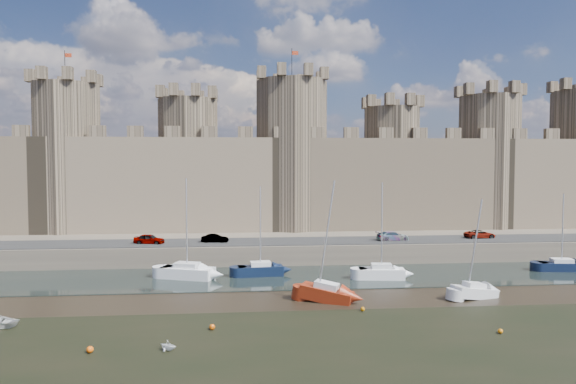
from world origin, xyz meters
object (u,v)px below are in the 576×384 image
at_px(sailboat_1, 260,269).
at_px(sailboat_2, 381,272).
at_px(car_0, 149,239).
at_px(car_2, 393,236).
at_px(car_1, 215,239).
at_px(car_3, 480,234).
at_px(sailboat_3, 562,265).
at_px(sailboat_5, 474,291).
at_px(sailboat_4, 327,293).
at_px(sailboat_0, 187,271).

relative_size(sailboat_1, sailboat_2, 0.95).
distance_m(car_0, car_2, 31.41).
bearing_deg(sailboat_1, car_0, 143.04).
bearing_deg(car_1, sailboat_1, -142.01).
distance_m(car_3, sailboat_1, 31.66).
height_order(car_1, car_3, car_3).
xyz_separation_m(sailboat_3, sailboat_5, (-15.66, -10.72, -0.04)).
bearing_deg(sailboat_1, sailboat_2, -17.73).
relative_size(sailboat_2, sailboat_5, 1.13).
distance_m(sailboat_1, sailboat_2, 13.36).
relative_size(car_2, car_3, 1.04).
relative_size(car_3, sailboat_3, 0.46).
distance_m(sailboat_4, sailboat_5, 13.98).
bearing_deg(sailboat_3, sailboat_2, -165.83).
relative_size(car_1, sailboat_2, 0.32).
xyz_separation_m(car_0, sailboat_3, (48.95, -8.97, -2.43)).
xyz_separation_m(car_0, sailboat_1, (13.67, -8.44, -2.36)).
height_order(sailboat_4, sailboat_5, sailboat_4).
bearing_deg(sailboat_5, sailboat_4, 164.49).
relative_size(car_0, sailboat_3, 0.42).
relative_size(car_2, sailboat_2, 0.41).
distance_m(car_0, sailboat_1, 16.24).
distance_m(car_2, sailboat_0, 27.49).
relative_size(car_3, sailboat_4, 0.37).
relative_size(car_0, car_1, 1.12).
bearing_deg(car_1, car_3, -82.83).
bearing_deg(car_2, car_1, 82.66).
distance_m(car_0, sailboat_3, 49.82).
distance_m(sailboat_2, sailboat_3, 22.36).
bearing_deg(sailboat_0, sailboat_2, 13.54).
bearing_deg(sailboat_1, sailboat_0, 179.78).
bearing_deg(sailboat_4, car_3, 65.17).
xyz_separation_m(car_2, sailboat_0, (-25.77, -9.31, -2.29)).
height_order(car_1, sailboat_0, sailboat_0).
bearing_deg(sailboat_2, car_3, 44.10).
xyz_separation_m(sailboat_3, sailboat_4, (-29.65, -10.65, 0.08)).
distance_m(car_3, sailboat_2, 21.22).
relative_size(sailboat_3, sailboat_5, 0.97).
distance_m(sailboat_0, sailboat_1, 8.06).
distance_m(car_1, sailboat_3, 41.90).
xyz_separation_m(car_0, sailboat_5, (33.28, -19.68, -2.46)).
bearing_deg(car_3, car_2, 90.60).
xyz_separation_m(sailboat_2, sailboat_5, (6.57, -8.35, -0.15)).
xyz_separation_m(sailboat_1, sailboat_2, (13.04, -2.88, 0.04)).
height_order(sailboat_1, sailboat_2, sailboat_2).
relative_size(car_1, sailboat_0, 0.31).
xyz_separation_m(car_1, sailboat_2, (18.54, -11.70, -2.23)).
relative_size(car_2, sailboat_4, 0.39).
distance_m(sailboat_0, sailboat_2, 21.19).
distance_m(car_2, sailboat_5, 20.07).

